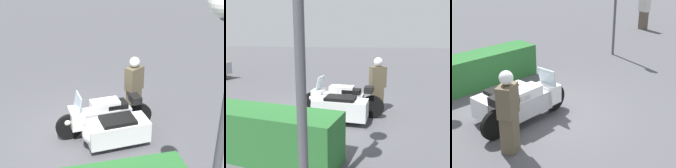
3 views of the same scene
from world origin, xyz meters
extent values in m
plane|color=#4C4C51|center=(0.00, 0.00, 0.00)|extent=(160.00, 160.00, 0.00)
cylinder|color=black|center=(0.36, 0.05, 0.33)|extent=(0.67, 0.15, 0.67)
cylinder|color=black|center=(-1.46, -0.10, 0.33)|extent=(0.67, 0.15, 0.67)
cylinder|color=black|center=(-0.77, 0.59, 0.26)|extent=(0.53, 0.14, 0.52)
cube|color=#B7B7BC|center=(-0.55, -0.02, 0.46)|extent=(1.32, 0.51, 0.45)
cube|color=white|center=(-0.55, -0.02, 0.78)|extent=(0.73, 0.44, 0.24)
cube|color=black|center=(-0.84, -0.05, 0.76)|extent=(0.54, 0.42, 0.12)
cube|color=white|center=(0.18, 0.03, 0.55)|extent=(0.36, 0.57, 0.44)
cube|color=silver|center=(0.13, 0.03, 0.96)|extent=(0.15, 0.53, 0.40)
sphere|color=white|center=(0.41, 0.05, 0.48)|extent=(0.18, 0.18, 0.18)
cube|color=white|center=(-0.71, 0.59, 0.41)|extent=(1.50, 0.77, 0.50)
sphere|color=white|center=(-0.10, 0.64, 0.43)|extent=(0.47, 0.48, 0.48)
cube|color=black|center=(-0.71, 0.59, 0.70)|extent=(0.84, 0.62, 0.09)
cube|color=black|center=(-1.34, -0.09, 0.83)|extent=(0.27, 0.38, 0.18)
cube|color=brown|center=(-1.49, -0.70, 0.40)|extent=(0.43, 0.41, 0.80)
cube|color=brown|center=(-1.49, -0.70, 1.12)|extent=(0.55, 0.49, 0.64)
sphere|color=tan|center=(-1.49, -0.70, 1.55)|extent=(0.22, 0.22, 0.22)
sphere|color=white|center=(-1.49, -0.70, 1.58)|extent=(0.27, 0.27, 0.27)
cylinder|color=#4C4C51|center=(-1.33, 3.82, 1.94)|extent=(0.12, 0.12, 3.88)
sphere|color=white|center=(-1.33, 3.42, 3.93)|extent=(0.40, 0.40, 0.40)
camera|label=1|loc=(0.99, 7.25, 4.77)|focal=55.00mm
camera|label=2|loc=(-2.52, 5.97, 2.18)|focal=35.00mm
camera|label=3|loc=(-4.78, -5.68, 3.90)|focal=55.00mm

